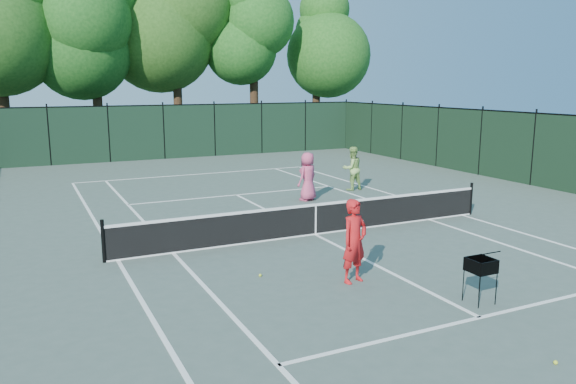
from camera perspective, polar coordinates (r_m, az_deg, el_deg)
name	(u,v)px	position (r m, az deg, el deg)	size (l,w,h in m)	color
ground	(315,235)	(16.10, 2.79, -4.35)	(90.00, 90.00, 0.00)	#46554C
sideline_doubles_left	(118,260)	(14.42, -16.89, -6.67)	(0.10, 23.77, 0.01)	white
sideline_doubles_right	(463,215)	(19.26, 17.31, -2.26)	(0.10, 23.77, 0.01)	white
sideline_singles_left	(173,253)	(14.67, -11.58, -6.11)	(0.10, 23.77, 0.01)	white
sideline_singles_right	(429,220)	(18.37, 14.17, -2.73)	(0.10, 23.77, 0.01)	white
baseline_far	(196,174)	(26.92, -9.34, 1.79)	(10.97, 0.10, 0.01)	white
service_line_near	(480,317)	(11.21, 18.92, -11.97)	(8.23, 0.10, 0.01)	white
service_line_far	(237,195)	(21.79, -5.24, -0.29)	(8.23, 0.10, 0.01)	white
center_service_line	(315,235)	(16.10, 2.79, -4.34)	(0.10, 12.80, 0.01)	white
tennis_net	(315,218)	(15.98, 2.81, -2.70)	(11.69, 0.09, 1.06)	black
fence_far	(164,132)	(32.61, -12.50, 5.93)	(24.00, 0.05, 3.00)	black
tree_2	(92,22)	(35.87, -19.25, 16.00)	(6.00, 6.00, 12.40)	black
tree_3	(174,5)	(37.45, -11.47, 18.11)	(7.00, 7.00, 14.45)	black
tree_4	(253,22)	(38.27, -3.55, 16.85)	(6.20, 6.20, 12.97)	black
tree_5	(317,32)	(40.82, 2.95, 15.88)	(5.80, 5.80, 12.23)	black
coach	(354,241)	(12.22, 6.77, -4.96)	(0.88, 0.80, 1.84)	red
player_pink	(308,176)	(20.57, 2.02, 1.58)	(1.03, 0.88, 1.78)	#C8466E
player_green	(352,168)	(22.71, 6.53, 2.39)	(0.88, 0.69, 1.76)	#92C060
ball_hopper	(481,266)	(11.67, 19.01, -7.08)	(0.48, 0.48, 0.91)	black
loose_ball_near_cart	(556,362)	(9.94, 25.53, -15.35)	(0.07, 0.07, 0.07)	#C7DA2C
loose_ball_midcourt	(260,275)	(12.71, -2.84, -8.44)	(0.07, 0.07, 0.07)	#B7D02A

